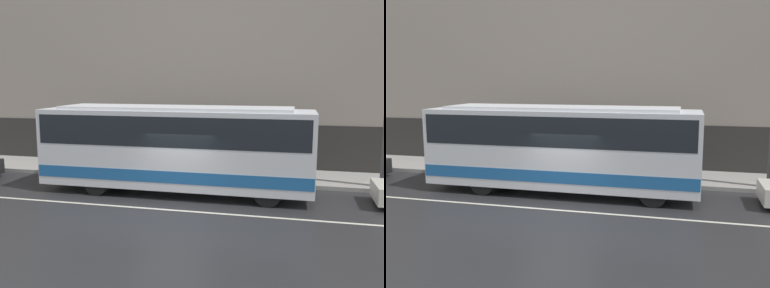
% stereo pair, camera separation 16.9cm
% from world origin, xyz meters
% --- Properties ---
extents(ground_plane, '(60.00, 60.00, 0.00)m').
position_xyz_m(ground_plane, '(0.00, 0.00, 0.00)').
color(ground_plane, '#262628').
extents(sidewalk, '(60.00, 3.14, 0.17)m').
position_xyz_m(sidewalk, '(0.00, 5.57, 0.08)').
color(sidewalk, gray).
rests_on(sidewalk, ground_plane).
extents(building_facade, '(60.00, 0.35, 9.22)m').
position_xyz_m(building_facade, '(0.00, 7.28, 4.44)').
color(building_facade, gray).
rests_on(building_facade, ground_plane).
extents(lane_stripe, '(54.00, 0.14, 0.01)m').
position_xyz_m(lane_stripe, '(0.00, 0.00, 0.00)').
color(lane_stripe, beige).
rests_on(lane_stripe, ground_plane).
extents(transit_bus, '(10.54, 2.54, 3.41)m').
position_xyz_m(transit_bus, '(-0.48, 2.28, 1.92)').
color(transit_bus, silver).
rests_on(transit_bus, ground_plane).
extents(pedestrian_waiting, '(0.36, 0.36, 1.78)m').
position_xyz_m(pedestrian_waiting, '(0.39, 6.50, 1.00)').
color(pedestrian_waiting, navy).
rests_on(pedestrian_waiting, sidewalk).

